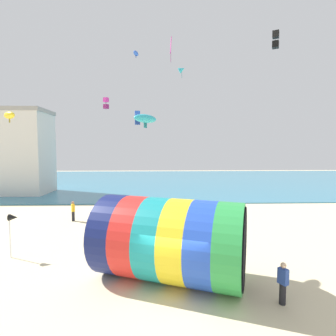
% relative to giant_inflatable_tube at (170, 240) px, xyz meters
% --- Properties ---
extents(ground_plane, '(120.00, 120.00, 0.00)m').
position_rel_giant_inflatable_tube_xyz_m(ground_plane, '(-0.01, -1.21, -1.81)').
color(ground_plane, beige).
extents(sea, '(120.00, 40.00, 0.10)m').
position_rel_giant_inflatable_tube_xyz_m(sea, '(-0.01, 35.84, -1.76)').
color(sea, teal).
rests_on(sea, ground).
extents(giant_inflatable_tube, '(7.19, 5.63, 3.63)m').
position_rel_giant_inflatable_tube_xyz_m(giant_inflatable_tube, '(0.00, 0.00, 0.00)').
color(giant_inflatable_tube, navy).
rests_on(giant_inflatable_tube, ground).
extents(kite_handler, '(0.36, 0.42, 1.60)m').
position_rel_giant_inflatable_tube_xyz_m(kite_handler, '(4.13, -2.00, -1.00)').
color(kite_handler, black).
rests_on(kite_handler, ground).
extents(kite_black_box, '(0.74, 0.74, 1.56)m').
position_rel_giant_inflatable_tube_xyz_m(kite_black_box, '(9.96, 12.55, 13.74)').
color(kite_black_box, black).
extents(kite_blue_parafoil, '(0.41, 0.83, 0.40)m').
position_rel_giant_inflatable_tube_xyz_m(kite_blue_parafoil, '(-2.01, 6.75, 10.34)').
color(kite_blue_parafoil, blue).
extents(kite_magenta_diamond, '(0.11, 0.73, 1.80)m').
position_rel_giant_inflatable_tube_xyz_m(kite_magenta_diamond, '(0.43, 9.40, 11.87)').
color(kite_magenta_diamond, '#D1339E').
extents(kite_cyan_parafoil, '(1.47, 1.37, 0.77)m').
position_rel_giant_inflatable_tube_xyz_m(kite_cyan_parafoil, '(-1.19, 2.50, 5.56)').
color(kite_cyan_parafoil, '#2DB2C6').
extents(kite_blue_box, '(0.60, 0.60, 1.50)m').
position_rel_giant_inflatable_tube_xyz_m(kite_blue_box, '(-2.76, 16.68, 7.26)').
color(kite_blue_box, blue).
extents(kite_cyan_delta, '(0.81, 0.65, 1.15)m').
position_rel_giant_inflatable_tube_xyz_m(kite_cyan_delta, '(1.68, 14.06, 11.49)').
color(kite_cyan_delta, '#2DB2C6').
extents(kite_yellow_parafoil, '(1.36, 1.33, 0.74)m').
position_rel_giant_inflatable_tube_xyz_m(kite_yellow_parafoil, '(-9.58, 5.14, 6.03)').
color(kite_yellow_parafoil, yellow).
extents(kite_magenta_box, '(0.59, 0.59, 1.22)m').
position_rel_giant_inflatable_tube_xyz_m(kite_magenta_box, '(-6.01, 16.58, 8.74)').
color(kite_magenta_box, '#D1339E').
extents(bystander_near_water, '(0.37, 0.42, 1.62)m').
position_rel_giant_inflatable_tube_xyz_m(bystander_near_water, '(-7.41, 9.69, -0.99)').
color(bystander_near_water, black).
rests_on(bystander_near_water, ground).
extents(beach_flag, '(0.47, 0.36, 2.36)m').
position_rel_giant_inflatable_tube_xyz_m(beach_flag, '(-8.22, 2.63, 0.28)').
color(beach_flag, silver).
rests_on(beach_flag, ground).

